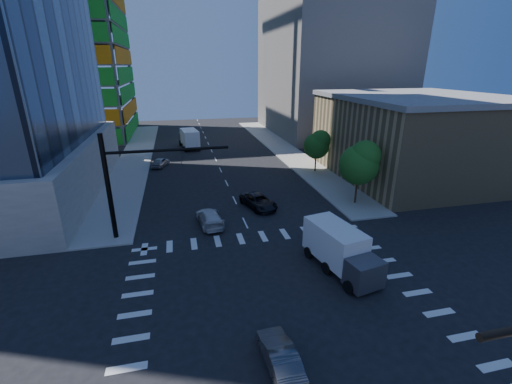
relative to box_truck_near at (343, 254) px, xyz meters
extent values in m
plane|color=black|center=(-5.21, -2.46, -1.40)|extent=(160.00, 160.00, 0.00)
cube|color=silver|center=(-5.21, -2.46, -1.40)|extent=(20.00, 20.00, 0.01)
cube|color=#9A9892|center=(7.29, 37.54, -1.33)|extent=(5.00, 60.00, 0.15)
cube|color=#9A9892|center=(-17.71, 37.54, -1.33)|extent=(5.00, 60.00, 0.15)
cube|color=green|center=(-20.11, 59.54, 23.10)|extent=(0.12, 24.00, 49.00)
cube|color=#9A8459|center=(19.79, 19.54, 3.60)|extent=(20.00, 22.00, 10.00)
cube|color=slate|center=(19.79, 19.54, 8.90)|extent=(20.50, 22.50, 0.60)
cube|color=slate|center=(21.79, 52.54, 12.60)|extent=(24.00, 30.00, 28.00)
cylinder|color=black|center=(-16.71, 9.04, 3.25)|extent=(0.40, 0.40, 9.00)
cylinder|color=black|center=(-11.71, 9.04, 6.15)|extent=(10.00, 0.24, 0.24)
imported|color=black|center=(-10.71, 9.04, 5.05)|extent=(0.16, 0.20, 1.00)
cylinder|color=#382316|center=(7.29, 11.54, -0.12)|extent=(0.20, 0.20, 2.27)
sphere|color=#154E14|center=(7.29, 11.54, 2.97)|extent=(4.16, 4.16, 4.16)
sphere|color=#357D29|center=(7.69, 11.24, 3.95)|extent=(3.25, 3.25, 3.25)
cylinder|color=#382316|center=(7.59, 23.54, -0.29)|extent=(0.20, 0.20, 1.92)
sphere|color=#154E14|center=(7.59, 23.54, 2.32)|extent=(3.52, 3.52, 3.52)
sphere|color=#357D29|center=(7.99, 23.24, 3.15)|extent=(2.75, 2.75, 2.75)
imported|color=black|center=(-3.10, 12.94, -0.71)|extent=(3.68, 5.46, 1.39)
imported|color=silver|center=(-8.51, 10.00, -0.70)|extent=(2.53, 5.06, 1.41)
imported|color=#9B9CA2|center=(-13.59, 31.25, -0.73)|extent=(2.87, 4.27, 1.35)
imported|color=#47474C|center=(-6.78, -7.03, -0.74)|extent=(1.60, 4.07, 1.32)
cube|color=white|center=(0.00, 0.00, 0.48)|extent=(3.30, 5.32, 2.58)
cube|color=#414249|center=(0.00, 0.00, -0.16)|extent=(2.58, 2.19, 1.88)
cube|color=white|center=(-8.88, 42.75, 0.62)|extent=(3.25, 5.63, 2.77)
cube|color=#414249|center=(-8.88, 42.75, -0.07)|extent=(2.69, 2.23, 2.03)
camera|label=1|loc=(-10.85, -19.40, 12.71)|focal=24.00mm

